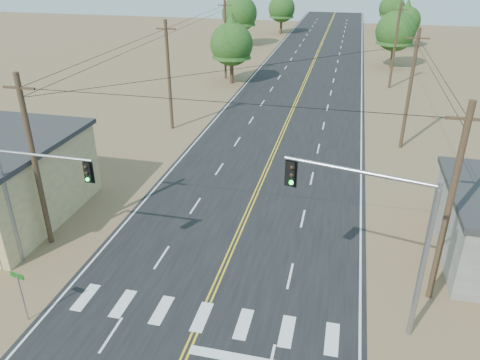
% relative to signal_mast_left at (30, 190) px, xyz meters
% --- Properties ---
extents(road, '(15.00, 200.00, 0.02)m').
position_rel_signal_mast_left_xyz_m(road, '(9.48, 20.01, -4.54)').
color(road, black).
rests_on(road, ground).
extents(utility_pole_left_near, '(1.80, 0.30, 10.00)m').
position_rel_signal_mast_left_xyz_m(utility_pole_left_near, '(-1.02, 2.01, 0.57)').
color(utility_pole_left_near, '#4C3826').
rests_on(utility_pole_left_near, ground).
extents(utility_pole_left_mid, '(1.80, 0.30, 10.00)m').
position_rel_signal_mast_left_xyz_m(utility_pole_left_mid, '(-1.02, 22.01, 0.57)').
color(utility_pole_left_mid, '#4C3826').
rests_on(utility_pole_left_mid, ground).
extents(utility_pole_left_far, '(1.80, 0.30, 10.00)m').
position_rel_signal_mast_left_xyz_m(utility_pole_left_far, '(-1.02, 42.01, 0.57)').
color(utility_pole_left_far, '#4C3826').
rests_on(utility_pole_left_far, ground).
extents(utility_pole_right_near, '(1.80, 0.30, 10.00)m').
position_rel_signal_mast_left_xyz_m(utility_pole_right_near, '(19.98, 2.01, 0.57)').
color(utility_pole_right_near, '#4C3826').
rests_on(utility_pole_right_near, ground).
extents(utility_pole_right_mid, '(1.80, 0.30, 10.00)m').
position_rel_signal_mast_left_xyz_m(utility_pole_right_mid, '(19.98, 22.01, 0.57)').
color(utility_pole_right_mid, '#4C3826').
rests_on(utility_pole_right_mid, ground).
extents(utility_pole_right_far, '(1.80, 0.30, 10.00)m').
position_rel_signal_mast_left_xyz_m(utility_pole_right_far, '(19.98, 42.01, 0.57)').
color(utility_pole_right_far, '#4C3826').
rests_on(utility_pole_right_far, ground).
extents(signal_mast_left, '(5.36, 0.40, 6.75)m').
position_rel_signal_mast_left_xyz_m(signal_mast_left, '(0.00, 0.00, 0.00)').
color(signal_mast_left, gray).
rests_on(signal_mast_left, ground).
extents(signal_mast_right, '(6.23, 1.67, 7.57)m').
position_rel_signal_mast_left_xyz_m(signal_mast_right, '(17.02, -0.42, 0.58)').
color(signal_mast_right, gray).
rests_on(signal_mast_right, ground).
extents(street_sign, '(0.78, 0.18, 2.65)m').
position_rel_signal_mast_left_xyz_m(street_sign, '(1.68, -3.97, -2.77)').
color(street_sign, gray).
rests_on(street_sign, ground).
extents(tree_left_near, '(5.31, 5.31, 8.85)m').
position_rel_signal_mast_left_xyz_m(tree_left_near, '(0.37, 39.85, 0.87)').
color(tree_left_near, '#3F2D1E').
rests_on(tree_left_near, ground).
extents(tree_left_mid, '(6.04, 6.04, 10.07)m').
position_rel_signal_mast_left_xyz_m(tree_left_mid, '(-4.52, 64.84, 1.62)').
color(tree_left_mid, '#3F2D1E').
rests_on(tree_left_mid, ground).
extents(tree_left_far, '(5.27, 5.27, 8.78)m').
position_rel_signal_mast_left_xyz_m(tree_left_far, '(0.48, 80.35, 0.83)').
color(tree_left_far, '#3F2D1E').
rests_on(tree_left_far, ground).
extents(tree_right_near, '(5.56, 5.56, 9.27)m').
position_rel_signal_mast_left_xyz_m(tree_right_near, '(20.78, 53.80, 1.13)').
color(tree_right_near, '#3F2D1E').
rests_on(tree_right_near, ground).
extents(tree_right_mid, '(4.89, 4.89, 8.15)m').
position_rel_signal_mast_left_xyz_m(tree_right_mid, '(23.48, 70.06, 0.44)').
color(tree_right_mid, '#3F2D1E').
rests_on(tree_right_mid, ground).
extents(tree_right_far, '(5.14, 5.14, 8.57)m').
position_rel_signal_mast_left_xyz_m(tree_right_far, '(22.10, 87.93, 0.70)').
color(tree_right_far, '#3F2D1E').
rests_on(tree_right_far, ground).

